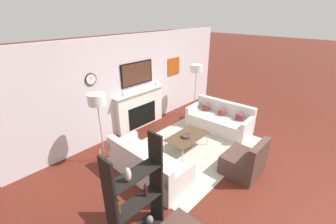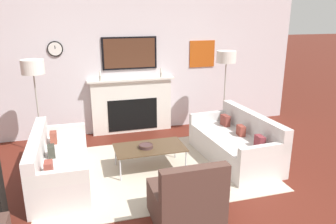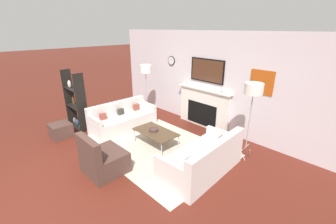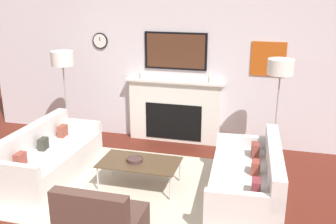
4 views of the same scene
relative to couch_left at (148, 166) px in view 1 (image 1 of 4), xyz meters
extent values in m
plane|color=#561E15|center=(1.45, -2.51, -0.28)|extent=(60.00, 60.00, 0.00)
cube|color=silver|center=(1.45, 1.98, 1.07)|extent=(7.37, 0.07, 2.70)
cube|color=silver|center=(1.45, 1.87, 0.27)|extent=(1.65, 0.16, 1.10)
cube|color=black|center=(1.45, 1.78, 0.11)|extent=(1.03, 0.01, 0.66)
cube|color=silver|center=(1.45, 1.85, 0.84)|extent=(1.77, 0.22, 0.04)
cylinder|color=#B2AD9E|center=(0.83, 1.82, 0.91)|extent=(0.04, 0.04, 0.10)
cylinder|color=white|center=(0.83, 1.82, 1.01)|extent=(0.03, 0.03, 0.09)
cylinder|color=#B2AD9E|center=(2.07, 1.82, 0.91)|extent=(0.04, 0.04, 0.10)
cylinder|color=white|center=(2.07, 1.82, 1.01)|extent=(0.03, 0.03, 0.09)
cube|color=black|center=(1.45, 1.93, 1.37)|extent=(1.11, 0.04, 0.65)
cube|color=#4C2D1E|center=(1.45, 1.92, 1.37)|extent=(1.03, 0.01, 0.58)
cylinder|color=black|center=(0.03, 1.93, 1.50)|extent=(0.29, 0.02, 0.29)
cylinder|color=silver|center=(0.03, 1.92, 1.50)|extent=(0.25, 0.00, 0.25)
cube|color=black|center=(0.03, 1.92, 1.53)|extent=(0.01, 0.00, 0.06)
cube|color=#B14912|center=(3.02, 1.94, 1.30)|extent=(0.56, 0.02, 0.56)
cube|color=beige|center=(1.45, 0.00, -0.28)|extent=(3.51, 2.43, 0.01)
cube|color=silver|center=(0.04, 0.00, -0.07)|extent=(0.80, 1.86, 0.43)
cube|color=silver|center=(-0.26, 0.00, 0.32)|extent=(0.19, 1.85, 0.34)
cube|color=silver|center=(0.06, 0.87, 0.24)|extent=(0.77, 0.11, 0.18)
cube|color=silver|center=(0.03, -0.87, 0.24)|extent=(0.77, 0.11, 0.18)
cube|color=brown|center=(-0.06, 0.55, 0.24)|extent=(0.10, 0.18, 0.18)
cube|color=#35362D|center=(-0.07, 0.00, 0.23)|extent=(0.11, 0.18, 0.17)
cube|color=brown|center=(-0.08, -0.55, 0.23)|extent=(0.10, 0.17, 0.17)
cube|color=silver|center=(2.86, 0.00, -0.07)|extent=(0.97, 1.87, 0.43)
cube|color=silver|center=(3.21, 0.02, 0.33)|extent=(0.27, 1.83, 0.37)
cube|color=silver|center=(2.91, -0.86, 0.24)|extent=(0.87, 0.15, 0.18)
cube|color=silver|center=(2.80, 0.86, 0.24)|extent=(0.87, 0.15, 0.18)
cube|color=maroon|center=(3.02, -0.53, 0.24)|extent=(0.10, 0.19, 0.18)
cube|color=brown|center=(2.99, 0.01, 0.23)|extent=(0.11, 0.18, 0.17)
cube|color=brown|center=(2.95, 0.55, 0.24)|extent=(0.12, 0.21, 0.20)
cube|color=#4B322A|center=(1.50, -1.40, -0.06)|extent=(0.79, 0.75, 0.43)
cube|color=#4B322A|center=(1.50, -1.70, 0.36)|extent=(0.79, 0.14, 0.42)
cube|color=#4C3823|center=(1.40, 0.05, 0.09)|extent=(1.11, 0.63, 0.02)
cylinder|color=#B7B7BC|center=(0.88, -0.23, -0.10)|extent=(0.02, 0.02, 0.37)
cylinder|color=#B7B7BC|center=(1.92, -0.23, -0.10)|extent=(0.02, 0.02, 0.37)
cylinder|color=#B7B7BC|center=(0.88, 0.33, -0.10)|extent=(0.02, 0.02, 0.37)
cylinder|color=#B7B7BC|center=(1.92, 0.33, -0.10)|extent=(0.02, 0.02, 0.37)
cylinder|color=#472F2F|center=(1.34, 0.04, 0.13)|extent=(0.22, 0.22, 0.05)
torus|color=#442C26|center=(1.34, 0.04, 0.15)|extent=(0.23, 0.23, 0.02)
cylinder|color=#9E998E|center=(-0.21, 1.19, -0.15)|extent=(0.09, 0.23, 0.27)
cylinder|color=#9E998E|center=(-0.39, 1.23, -0.15)|extent=(0.17, 0.19, 0.27)
cylinder|color=#9E998E|center=(-0.34, 1.05, -0.15)|extent=(0.23, 0.07, 0.27)
cylinder|color=#9E998E|center=(-0.31, 1.16, 0.58)|extent=(0.02, 0.02, 1.19)
cylinder|color=white|center=(-0.31, 1.16, 1.29)|extent=(0.38, 0.38, 0.24)
cylinder|color=#9E998E|center=(3.32, 1.19, -0.15)|extent=(0.09, 0.23, 0.28)
cylinder|color=#9E998E|center=(3.13, 1.23, -0.15)|extent=(0.17, 0.19, 0.28)
cylinder|color=#9E998E|center=(3.19, 1.05, -0.15)|extent=(0.23, 0.07, 0.28)
cylinder|color=#9E998E|center=(3.21, 1.16, 0.60)|extent=(0.02, 0.02, 1.22)
cylinder|color=white|center=(3.21, 1.16, 1.33)|extent=(0.38, 0.38, 0.23)
cube|color=black|center=(-1.43, -0.87, 0.55)|extent=(0.04, 0.28, 1.66)
cube|color=black|center=(-0.60, -0.87, 0.55)|extent=(0.04, 0.28, 1.66)
cube|color=black|center=(-1.02, -0.87, 0.36)|extent=(0.87, 0.28, 0.01)
cube|color=black|center=(-1.02, -0.87, 0.89)|extent=(0.87, 0.28, 0.02)
ellipsoid|color=silver|center=(-1.15, -0.91, 1.00)|extent=(0.09, 0.09, 0.22)
cylinder|color=#3D1919|center=(-0.82, -0.86, 0.46)|extent=(0.06, 0.06, 0.18)
cylinder|color=#3D1919|center=(-0.82, -0.86, 0.57)|extent=(0.03, 0.03, 0.05)
ellipsoid|color=gray|center=(-0.79, -0.90, -0.16)|extent=(0.12, 0.12, 0.16)
cylinder|color=brown|center=(-1.30, -0.82, 0.47)|extent=(0.06, 0.06, 0.20)
cylinder|color=brown|center=(-1.30, -0.82, 0.60)|extent=(0.03, 0.03, 0.05)
camera|label=1|loc=(-2.53, -2.89, 2.98)|focal=24.00mm
camera|label=2|loc=(0.33, -4.66, 2.16)|focal=35.00mm
camera|label=3|loc=(5.20, -3.18, 2.50)|focal=24.00mm
camera|label=4|loc=(3.08, -4.69, 2.44)|focal=42.00mm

